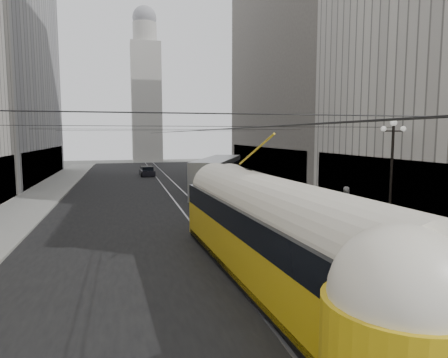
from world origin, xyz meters
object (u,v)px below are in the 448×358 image
pedestrian_sidewalk_right (346,198)px  streetcar (272,231)px  city_bus (218,174)px  pedestrian_crossing_b (384,329)px

pedestrian_sidewalk_right → streetcar: bearing=35.0°
city_bus → pedestrian_crossing_b: (-2.59, -28.85, -1.02)m
city_bus → pedestrian_crossing_b: 28.99m
pedestrian_crossing_b → streetcar: bearing=-141.8°
streetcar → city_bus: 23.58m
streetcar → pedestrian_crossing_b: bearing=-81.2°
pedestrian_sidewalk_right → pedestrian_crossing_b: bearing=47.5°
streetcar → city_bus: size_ratio=1.35×
streetcar → pedestrian_crossing_b: streetcar is taller
streetcar → pedestrian_sidewalk_right: streetcar is taller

